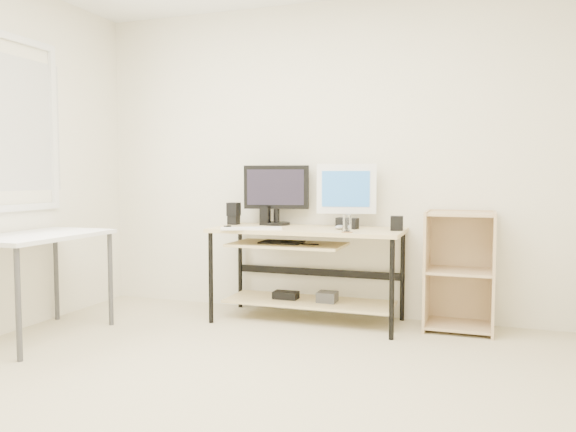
# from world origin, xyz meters

# --- Properties ---
(room) EXTENTS (4.01, 4.01, 2.62)m
(room) POSITION_xyz_m (-0.14, 0.04, 1.32)
(room) COLOR beige
(room) RESTS_ON ground
(desk) EXTENTS (1.50, 0.65, 0.75)m
(desk) POSITION_xyz_m (-0.03, 1.66, 0.54)
(desk) COLOR beige
(desk) RESTS_ON ground
(side_table) EXTENTS (0.60, 1.00, 0.75)m
(side_table) POSITION_xyz_m (-1.68, 0.60, 0.67)
(side_table) COLOR white
(side_table) RESTS_ON ground
(shelf_unit) EXTENTS (0.50, 0.40, 0.90)m
(shelf_unit) POSITION_xyz_m (1.15, 1.82, 0.45)
(shelf_unit) COLOR #D2B383
(shelf_unit) RESTS_ON ground
(black_monitor) EXTENTS (0.54, 0.23, 0.50)m
(black_monitor) POSITION_xyz_m (-0.34, 1.86, 1.04)
(black_monitor) COLOR black
(black_monitor) RESTS_ON desk
(white_imac) EXTENTS (0.48, 0.15, 0.51)m
(white_imac) POSITION_xyz_m (0.27, 1.85, 1.04)
(white_imac) COLOR silver
(white_imac) RESTS_ON desk
(keyboard) EXTENTS (0.48, 0.31, 0.02)m
(keyboard) POSITION_xyz_m (-0.38, 1.41, 0.76)
(keyboard) COLOR white
(keyboard) RESTS_ON desk
(mouse) EXTENTS (0.09, 0.11, 0.03)m
(mouse) POSITION_xyz_m (0.26, 1.64, 0.77)
(mouse) COLOR #BBBBC0
(mouse) RESTS_ON desk
(center_speaker) EXTENTS (0.18, 0.11, 0.08)m
(center_speaker) POSITION_xyz_m (0.31, 1.71, 0.79)
(center_speaker) COLOR black
(center_speaker) RESTS_ON desk
(speaker_left) EXTENTS (0.10, 0.10, 0.19)m
(speaker_left) POSITION_xyz_m (-0.69, 1.77, 0.85)
(speaker_left) COLOR black
(speaker_left) RESTS_ON desk
(speaker_right) EXTENTS (0.10, 0.10, 0.11)m
(speaker_right) POSITION_xyz_m (0.69, 1.69, 0.80)
(speaker_right) COLOR black
(speaker_right) RESTS_ON desk
(audio_controller) EXTENTS (0.09, 0.06, 0.16)m
(audio_controller) POSITION_xyz_m (-0.41, 1.79, 0.83)
(audio_controller) COLOR black
(audio_controller) RESTS_ON desk
(volume_puck) EXTENTS (0.06, 0.06, 0.03)m
(volume_puck) POSITION_xyz_m (-0.57, 1.40, 0.76)
(volume_puck) COLOR black
(volume_puck) RESTS_ON desk
(smartphone) EXTENTS (0.09, 0.11, 0.01)m
(smartphone) POSITION_xyz_m (0.34, 1.54, 0.75)
(smartphone) COLOR black
(smartphone) RESTS_ON desk
(coaster) EXTENTS (0.10, 0.10, 0.01)m
(coaster) POSITION_xyz_m (0.37, 1.41, 0.75)
(coaster) COLOR #9F7148
(coaster) RESTS_ON desk
(drinking_glass) EXTENTS (0.08, 0.08, 0.13)m
(drinking_glass) POSITION_xyz_m (0.37, 1.41, 0.82)
(drinking_glass) COLOR white
(drinking_glass) RESTS_ON coaster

